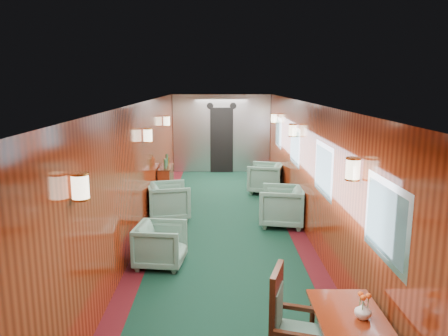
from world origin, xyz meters
The scene contains 12 objects.
room centered at (0.00, 0.00, 1.63)m, with size 12.00×12.10×2.40m.
bulkhead centered at (0.00, 5.91, 1.18)m, with size 2.98×0.17×2.39m.
windows_right centered at (1.49, 0.25, 1.45)m, with size 0.02×8.60×0.80m.
wall_sconces centered at (0.00, 0.57, 1.79)m, with size 2.97×7.97×0.25m.
dining_table centered at (1.09, -3.78, 0.56)m, with size 0.63×0.89×0.66m.
side_chair centered at (0.54, -3.88, 0.61)m, with size 0.62×0.64×1.12m.
credenza centered at (-1.34, 2.56, 0.42)m, with size 0.29×0.92×1.10m.
flower_vase centered at (1.19, -3.90, 0.74)m, with size 0.15×0.15×0.16m, color silver.
armchair_left_near centered at (-0.99, -1.19, 0.33)m, with size 0.71×0.73×0.66m, color #225046.
armchair_left_far centered at (-1.13, 1.12, 0.38)m, with size 0.80×0.83×0.75m, color #225046.
armchair_right_near centered at (1.13, 0.69, 0.39)m, with size 0.82×0.85×0.77m, color #225046.
armchair_right_far centered at (1.08, 3.25, 0.38)m, with size 0.81×0.83×0.76m, color #225046.
Camera 1 is at (-0.11, -7.47, 2.76)m, focal length 35.00 mm.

